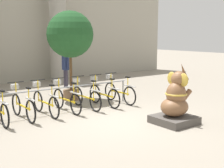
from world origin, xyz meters
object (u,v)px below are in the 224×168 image
Objects in this scene: bicycle_5 at (85,96)px; potted_tree at (70,36)px; bicycle_3 at (45,102)px; bicycle_7 at (119,91)px; bicycle_4 at (66,99)px; bicycle_6 at (103,94)px; person_pedestrian at (65,66)px; bicycle_2 at (22,105)px; elephant_statue at (175,103)px.

bicycle_5 is 0.54× the size of potted_tree.
bicycle_7 is (2.82, 0.01, 0.00)m from bicycle_3.
bicycle_4 and bicycle_6 have the same top height.
bicycle_6 is 1.00× the size of bicycle_7.
person_pedestrian is (0.71, 3.93, 0.59)m from bicycle_6.
bicycle_3 is 1.00× the size of bicycle_7.
person_pedestrian is at bearing 70.05° from bicycle_5.
bicycle_2 is 0.71m from bicycle_3.
bicycle_6 is 4.04m from person_pedestrian.
bicycle_7 is at bearing 0.63° from bicycle_2.
bicycle_3 is 1.41m from bicycle_5.
bicycle_4 is 1.06× the size of elephant_statue.
person_pedestrian reaches higher than bicycle_5.
bicycle_5 is at bearing 0.40° from bicycle_2.
bicycle_7 is at bearing 0.97° from bicycle_5.
bicycle_2 is at bearing -132.01° from person_pedestrian.
elephant_statue reaches higher than bicycle_3.
bicycle_4 is 1.41m from bicycle_6.
bicycle_2 and bicycle_6 have the same top height.
bicycle_3 is at bearing -126.00° from person_pedestrian.
bicycle_2 is at bearing -179.60° from bicycle_5.
bicycle_5 is 4.20m from person_pedestrian.
bicycle_7 is (1.41, 0.02, 0.00)m from bicycle_5.
bicycle_4 is at bearing 0.69° from bicycle_2.
bicycle_4 is at bearing -1.04° from bicycle_3.
bicycle_5 is 1.00× the size of bicycle_6.
bicycle_3 is 1.00× the size of bicycle_5.
bicycle_3 and bicycle_4 have the same top height.
potted_tree is at bearing 99.33° from elephant_statue.
bicycle_6 is (0.70, -0.02, 0.00)m from bicycle_5.
bicycle_4 is 1.00× the size of bicycle_5.
bicycle_3 is 0.70m from bicycle_4.
bicycle_6 is 2.93m from elephant_statue.
potted_tree reaches higher than bicycle_4.
bicycle_4 is 1.00× the size of bicycle_7.
bicycle_4 and bicycle_7 have the same top height.
bicycle_2 is 1.00× the size of bicycle_6.
bicycle_3 and bicycle_6 have the same top height.
elephant_statue is (2.43, -2.95, 0.16)m from bicycle_3.
elephant_statue is (1.73, -2.94, 0.16)m from bicycle_4.
bicycle_3 is at bearing 129.53° from elephant_statue.
person_pedestrian is (2.83, 3.89, 0.59)m from bicycle_3.
bicycle_6 is (2.82, -0.01, 0.00)m from bicycle_2.
bicycle_4 is 4.48m from person_pedestrian.
bicycle_6 is at bearing -0.96° from bicycle_4.
bicycle_6 is 2.46m from potted_tree.
bicycle_6 is (1.41, -0.02, 0.00)m from bicycle_4.
bicycle_3 is 2.82m from bicycle_7.
bicycle_2 is 1.00× the size of bicycle_7.
bicycle_3 is 1.06× the size of elephant_statue.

